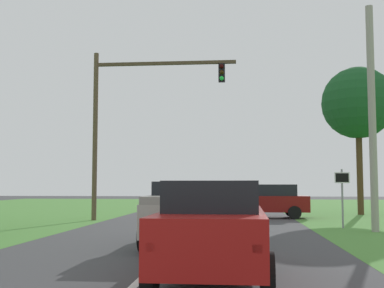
{
  "coord_description": "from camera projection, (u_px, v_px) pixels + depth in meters",
  "views": [
    {
      "loc": [
        1.82,
        -3.82,
        1.77
      ],
      "look_at": [
        0.08,
        15.09,
        3.32
      ],
      "focal_mm": 46.6,
      "sensor_mm": 36.0,
      "label": 1
    }
  ],
  "objects": [
    {
      "name": "ground_plane",
      "position": [
        179.0,
        242.0,
        15.32
      ],
      "size": [
        120.0,
        120.0,
        0.0
      ],
      "primitive_type": "plane",
      "color": "#424244"
    },
    {
      "name": "red_suv_near",
      "position": [
        214.0,
        227.0,
        9.41
      ],
      "size": [
        2.14,
        4.62,
        1.83
      ],
      "color": "#9E1411",
      "rests_on": "ground_plane"
    },
    {
      "name": "pickup_truck_lead",
      "position": [
        188.0,
        212.0,
        14.59
      ],
      "size": [
        2.33,
        5.21,
        1.85
      ],
      "color": "#B7B2A8",
      "rests_on": "ground_plane"
    },
    {
      "name": "traffic_light",
      "position": [
        129.0,
        110.0,
        24.98
      ],
      "size": [
        7.21,
        0.4,
        8.45
      ],
      "color": "brown",
      "rests_on": "ground_plane"
    },
    {
      "name": "keep_moving_sign",
      "position": [
        342.0,
        190.0,
        20.27
      ],
      "size": [
        0.6,
        0.09,
        2.4
      ],
      "color": "gray",
      "rests_on": "ground_plane"
    },
    {
      "name": "oak_tree_right",
      "position": [
        358.0,
        103.0,
        29.74
      ],
      "size": [
        4.28,
        4.28,
        8.79
      ],
      "color": "#4C351E",
      "rests_on": "ground_plane"
    },
    {
      "name": "crossing_suv_far",
      "position": [
        269.0,
        200.0,
        26.49
      ],
      "size": [
        4.24,
        2.08,
        1.77
      ],
      "color": "maroon",
      "rests_on": "ground_plane"
    },
    {
      "name": "utility_pole_right",
      "position": [
        372.0,
        117.0,
        18.95
      ],
      "size": [
        0.28,
        0.28,
        8.68
      ],
      "primitive_type": "cylinder",
      "color": "#9E998E",
      "rests_on": "ground_plane"
    }
  ]
}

